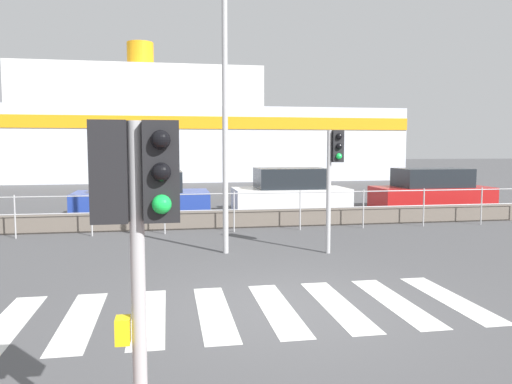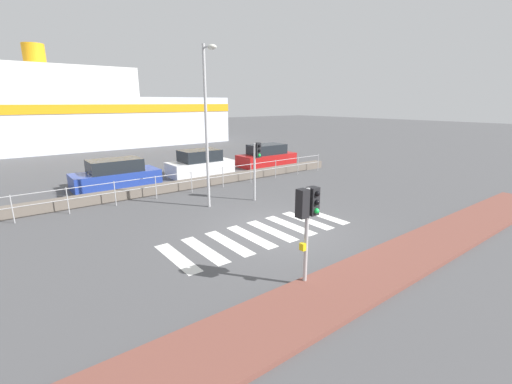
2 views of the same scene
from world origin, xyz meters
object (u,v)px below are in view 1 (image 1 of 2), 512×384
Objects in this scene: parked_car_blue at (142,197)px; parked_car_white at (290,194)px; parked_car_red at (431,192)px; ferry_boat at (182,133)px; traffic_light_far at (334,163)px; traffic_light_near at (136,203)px; streetlamp at (226,64)px.

parked_car_blue is 5.11m from parked_car_white.
parked_car_white reaches higher than parked_car_red.
ferry_boat is 6.54× the size of parked_car_blue.
parked_car_red is at bearing -65.53° from ferry_boat.
ferry_boat reaches higher than traffic_light_far.
parked_car_blue is at bearing -180.00° from parked_car_white.
parked_car_blue is (-0.64, 13.52, -1.30)m from traffic_light_near.
traffic_light_far is 9.18m from parked_car_red.
parked_car_blue is at bearing 92.70° from traffic_light_near.
streetlamp is at bearing -142.49° from parked_car_red.
parked_car_blue is at bearing -180.00° from parked_car_red.
parked_car_white is 5.38m from parked_car_red.
parked_car_white is at bearing 180.00° from parked_car_red.
traffic_light_far is 0.66× the size of parked_car_white.
traffic_light_far is at bearing -96.15° from parked_car_white.
traffic_light_near is 0.56× the size of parked_car_blue.
ferry_boat is at bearing 84.20° from parked_car_blue.
parked_car_blue is at bearing 123.09° from traffic_light_far.
parked_car_red is (6.11, 6.72, -1.31)m from traffic_light_far.
parked_car_blue is (-2.08, 6.46, -3.40)m from streetlamp.
ferry_boat is (-0.16, 25.30, -0.80)m from streetlamp.
ferry_boat reaches higher than traffic_light_near.
parked_car_white is at bearing -80.39° from ferry_boat.
streetlamp is at bearing 173.45° from traffic_light_far.
parked_car_red is at bearing 0.00° from parked_car_white.
traffic_light_near is 16.78m from parked_car_red.
streetlamp is at bearing -72.16° from parked_car_blue.
ferry_boat reaches higher than parked_car_blue.
traffic_light_near is 7.77m from traffic_light_far.
parked_car_white is at bearing 83.85° from traffic_light_far.
traffic_light_far is at bearing 61.18° from traffic_light_near.
parked_car_blue is 10.49m from parked_car_red.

